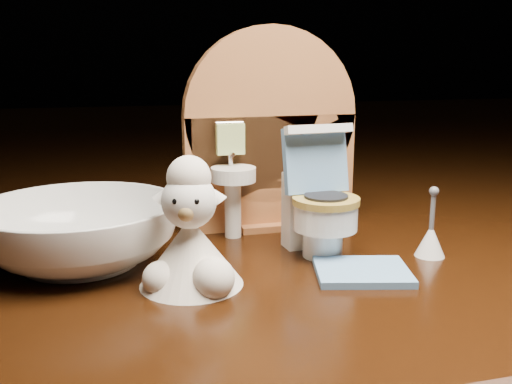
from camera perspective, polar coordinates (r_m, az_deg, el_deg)
backdrop_panel at (r=0.43m, az=1.35°, el=5.02°), size 0.13×0.05×0.15m
toy_toilet at (r=0.38m, az=6.26°, el=-1.49°), size 0.05×0.06×0.09m
bath_mat at (r=0.35m, az=10.57°, el=-7.83°), size 0.06×0.06×0.00m
toilet_brush at (r=0.39m, az=17.06°, el=-4.43°), size 0.02×0.02×0.05m
plush_lamb at (r=0.32m, az=-6.55°, el=-4.90°), size 0.06×0.06×0.08m
ceramic_bowl at (r=0.38m, az=-17.21°, el=-3.95°), size 0.16×0.16×0.04m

